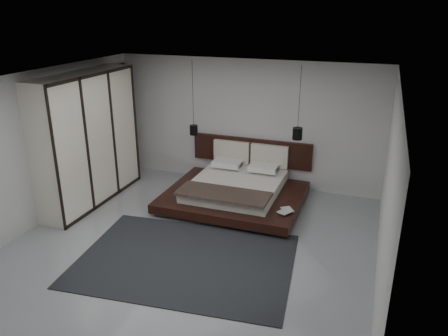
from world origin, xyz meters
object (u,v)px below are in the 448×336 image
at_px(pendant_left, 194,130).
at_px(rug, 186,260).
at_px(wardrobe, 88,139).
at_px(pendant_right, 297,133).
at_px(lattice_screen, 118,122).
at_px(bed, 236,188).

distance_m(pendant_left, rug, 3.33).
height_order(pendant_left, wardrobe, pendant_left).
height_order(pendant_left, pendant_right, same).
xyz_separation_m(lattice_screen, bed, (3.11, -0.54, -1.02)).
distance_m(pendant_right, wardrobe, 4.21).
bearing_deg(lattice_screen, rug, -44.20).
bearing_deg(bed, wardrobe, -161.85).
height_order(wardrobe, rug, wardrobe).
bearing_deg(pendant_right, wardrobe, -161.09).
distance_m(bed, wardrobe, 3.18).
height_order(bed, pendant_left, pendant_left).
distance_m(pendant_left, pendant_right, 2.25).
xyz_separation_m(pendant_left, wardrobe, (-1.73, -1.36, -0.01)).
bearing_deg(rug, lattice_screen, 135.80).
bearing_deg(rug, pendant_left, 110.63).
bearing_deg(rug, wardrobe, 151.92).
height_order(bed, wardrobe, wardrobe).
bearing_deg(wardrobe, rug, -28.08).
xyz_separation_m(pendant_right, rug, (-1.17, -2.86, -1.46)).
bearing_deg(wardrobe, bed, 18.15).
xyz_separation_m(pendant_left, rug, (1.08, -2.86, -1.32)).
bearing_deg(wardrobe, pendant_left, 38.25).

